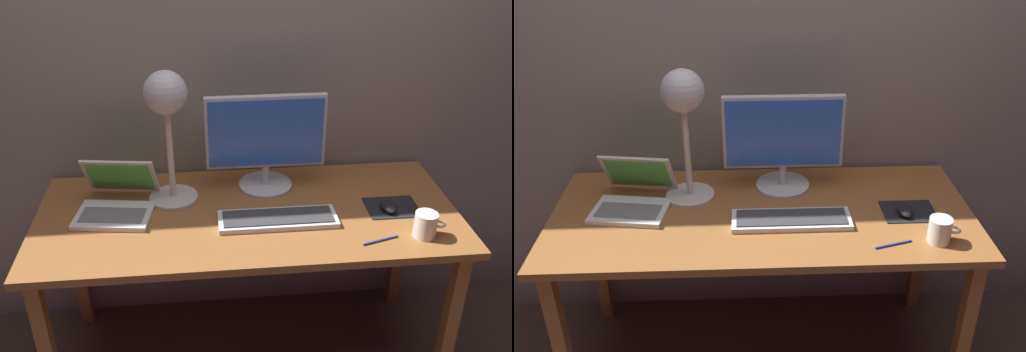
% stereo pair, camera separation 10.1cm
% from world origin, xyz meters
% --- Properties ---
extents(back_wall, '(4.80, 0.06, 2.60)m').
position_xyz_m(back_wall, '(0.00, 0.40, 1.30)').
color(back_wall, gray).
rests_on(back_wall, ground).
extents(desk, '(1.60, 0.70, 0.74)m').
position_xyz_m(desk, '(0.00, 0.00, 0.66)').
color(desk, '#935B2D').
rests_on(desk, ground).
extents(monitor, '(0.47, 0.22, 0.39)m').
position_xyz_m(monitor, '(0.09, 0.19, 0.95)').
color(monitor, silver).
rests_on(monitor, desk).
extents(keyboard_main, '(0.44, 0.14, 0.03)m').
position_xyz_m(keyboard_main, '(0.10, -0.08, 0.75)').
color(keyboard_main, silver).
rests_on(keyboard_main, desk).
extents(laptop, '(0.32, 0.32, 0.19)m').
position_xyz_m(laptop, '(-0.49, 0.07, 0.79)').
color(laptop, silver).
rests_on(laptop, desk).
extents(desk_lamp, '(0.19, 0.19, 0.52)m').
position_xyz_m(desk_lamp, '(-0.28, 0.12, 1.13)').
color(desk_lamp, beige).
rests_on(desk_lamp, desk).
extents(mousepad, '(0.20, 0.16, 0.00)m').
position_xyz_m(mousepad, '(0.56, -0.03, 0.74)').
color(mousepad, black).
rests_on(mousepad, desk).
extents(mouse, '(0.06, 0.10, 0.03)m').
position_xyz_m(mouse, '(0.54, -0.05, 0.76)').
color(mouse, black).
rests_on(mouse, mousepad).
extents(coffee_mug, '(0.11, 0.08, 0.09)m').
position_xyz_m(coffee_mug, '(0.61, -0.23, 0.79)').
color(coffee_mug, white).
rests_on(coffee_mug, desk).
extents(pen, '(0.14, 0.05, 0.01)m').
position_xyz_m(pen, '(0.45, -0.24, 0.74)').
color(pen, '#2633A5').
rests_on(pen, desk).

